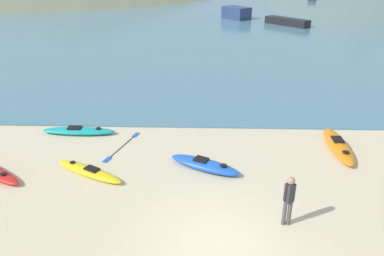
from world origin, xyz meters
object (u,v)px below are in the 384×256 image
object	(u,v)px
person_near_foreground	(289,198)
loose_paddle	(122,146)
moored_boat_2	(236,13)
moored_boat_3	(287,22)
kayak_on_sand_0	(338,145)
kayak_on_sand_5	(79,131)
kayak_on_sand_3	(204,165)
kayak_on_sand_1	(89,171)

from	to	relation	value
person_near_foreground	loose_paddle	bearing A→B (deg)	140.91
moored_boat_2	moored_boat_3	size ratio (longest dim) A/B	0.80
kayak_on_sand_0	loose_paddle	size ratio (longest dim) A/B	1.22
kayak_on_sand_5	moored_boat_2	distance (m)	33.97
kayak_on_sand_3	moored_boat_2	xyz separation A→B (m)	(3.88, 35.43, 0.58)
kayak_on_sand_1	moored_boat_2	bearing A→B (deg)	77.38
kayak_on_sand_3	moored_boat_3	size ratio (longest dim) A/B	0.60
kayak_on_sand_1	kayak_on_sand_3	xyz separation A→B (m)	(4.17, 0.53, 0.04)
moored_boat_2	moored_boat_3	bearing A→B (deg)	-39.54
person_near_foreground	moored_boat_3	world-z (taller)	person_near_foreground
kayak_on_sand_0	kayak_on_sand_5	bearing A→B (deg)	174.19
kayak_on_sand_0	loose_paddle	bearing A→B (deg)	-179.72
moored_boat_2	person_near_foreground	bearing A→B (deg)	-92.20
kayak_on_sand_0	person_near_foreground	distance (m)	5.71
kayak_on_sand_3	loose_paddle	distance (m)	3.79
kayak_on_sand_0	kayak_on_sand_3	xyz separation A→B (m)	(-5.45, -1.69, -0.00)
moored_boat_3	loose_paddle	world-z (taller)	moored_boat_3
kayak_on_sand_0	person_near_foreground	world-z (taller)	person_near_foreground
moored_boat_3	kayak_on_sand_0	bearing A→B (deg)	-97.27
moored_boat_2	loose_paddle	distance (m)	34.57
kayak_on_sand_1	moored_boat_2	world-z (taller)	moored_boat_2
kayak_on_sand_1	kayak_on_sand_5	xyz separation A→B (m)	(-1.42, 3.34, 0.01)
kayak_on_sand_3	moored_boat_2	size ratio (longest dim) A/B	0.75
moored_boat_2	loose_paddle	size ratio (longest dim) A/B	1.39
kayak_on_sand_1	kayak_on_sand_5	world-z (taller)	kayak_on_sand_5
kayak_on_sand_0	kayak_on_sand_3	world-z (taller)	kayak_on_sand_0
moored_boat_2	loose_paddle	bearing A→B (deg)	-102.18
person_near_foreground	kayak_on_sand_0	bearing A→B (deg)	57.41
moored_boat_2	kayak_on_sand_5	bearing A→B (deg)	-106.19
kayak_on_sand_1	kayak_on_sand_3	distance (m)	4.20
kayak_on_sand_3	loose_paddle	xyz separation A→B (m)	(-3.41, 1.65, -0.16)
kayak_on_sand_3	loose_paddle	world-z (taller)	kayak_on_sand_3
person_near_foreground	loose_paddle	xyz separation A→B (m)	(-5.82, 4.72, -0.92)
loose_paddle	person_near_foreground	bearing A→B (deg)	-39.09
kayak_on_sand_3	moored_boat_2	distance (m)	35.65
kayak_on_sand_1	person_near_foreground	bearing A→B (deg)	-21.18
person_near_foreground	moored_boat_2	bearing A→B (deg)	87.80
moored_boat_3	loose_paddle	xyz separation A→B (m)	(-12.61, -29.39, -0.43)
loose_paddle	moored_boat_2	bearing A→B (deg)	77.82
kayak_on_sand_5	loose_paddle	size ratio (longest dim) A/B	1.21
moored_boat_3	person_near_foreground	bearing A→B (deg)	-101.26
moored_boat_2	moored_boat_3	world-z (taller)	moored_boat_2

